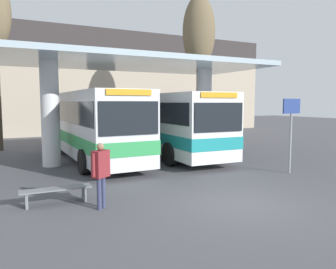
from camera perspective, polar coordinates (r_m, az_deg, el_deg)
The scene contains 10 objects.
ground_plane at distance 9.83m, azimuth 12.11°, elevation -11.67°, with size 100.00×100.00×0.00m, color #4C4C51.
townhouse_backdrop at distance 30.71m, azimuth -15.33°, elevation 10.45°, with size 40.00×0.58×9.65m.
station_canopy at distance 16.79m, azimuth -5.74°, elevation 10.27°, with size 13.22×6.39×5.00m.
transit_bus_left_bay at distance 16.90m, azimuth -12.98°, elevation 2.03°, with size 2.95×10.41×3.41m.
transit_bus_center_bay at distance 18.47m, azimuth -0.82°, elevation 2.38°, with size 2.93×11.21×3.35m.
waiting_bench_near_pillar at distance 10.01m, azimuth -18.90°, elevation -9.45°, with size 1.97×0.44×0.46m.
info_sign_platform at distance 14.26m, azimuth 20.64°, elevation 2.31°, with size 0.90×0.09×3.05m.
pedestrian_waiting at distance 9.08m, azimuth -11.63°, elevation -5.89°, with size 0.60×0.49×1.81m.
poplar_tree_behind_right at distance 24.99m, azimuth 5.39°, elevation 17.18°, with size 2.36×2.36×10.64m.
parked_car_street at distance 30.64m, azimuth 3.23°, elevation 2.16°, with size 4.69×2.16×2.27m.
Camera 1 is at (-5.86, -7.35, 2.88)m, focal length 35.00 mm.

